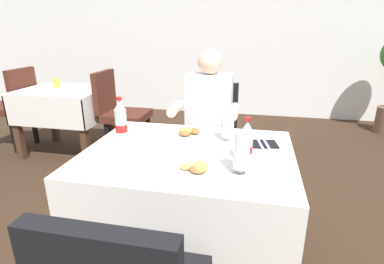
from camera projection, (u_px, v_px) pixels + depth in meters
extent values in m
cube|color=white|center=(238.00, 22.00, 4.79)|extent=(11.00, 0.12, 2.97)
cube|color=white|center=(188.00, 153.00, 1.71)|extent=(1.17, 0.92, 0.02)
cube|color=white|center=(167.00, 227.00, 1.35)|extent=(1.17, 0.02, 0.32)
cube|color=white|center=(202.00, 150.00, 2.18)|extent=(1.17, 0.02, 0.32)
cube|color=white|center=(98.00, 170.00, 1.88)|extent=(0.02, 0.92, 0.32)
cube|color=white|center=(291.00, 190.00, 1.65)|extent=(0.02, 0.92, 0.32)
cube|color=#472D1E|center=(74.00, 241.00, 1.57)|extent=(0.07, 0.07, 0.73)
cube|color=#472D1E|center=(133.00, 172.00, 2.31)|extent=(0.07, 0.07, 0.73)
cube|color=#472D1E|center=(274.00, 187.00, 2.10)|extent=(0.07, 0.07, 0.73)
cube|color=black|center=(208.00, 146.00, 2.50)|extent=(0.44, 0.44, 0.08)
cube|color=black|center=(213.00, 108.00, 2.64)|extent=(0.42, 0.06, 0.44)
cube|color=black|center=(184.00, 182.00, 2.46)|extent=(0.04, 0.04, 0.45)
cube|color=black|center=(226.00, 186.00, 2.39)|extent=(0.04, 0.04, 0.45)
cube|color=black|center=(193.00, 164.00, 2.77)|extent=(0.04, 0.04, 0.45)
cube|color=black|center=(230.00, 168.00, 2.71)|extent=(0.04, 0.04, 0.45)
cylinder|color=#282D42|center=(193.00, 185.00, 2.41)|extent=(0.10, 0.10, 0.45)
cylinder|color=#282D42|center=(213.00, 187.00, 2.38)|extent=(0.10, 0.10, 0.45)
cube|color=#282D42|center=(207.00, 145.00, 2.45)|extent=(0.34, 0.36, 0.12)
cube|color=silver|center=(209.00, 106.00, 2.43)|extent=(0.36, 0.20, 0.50)
sphere|color=beige|center=(210.00, 62.00, 2.31)|extent=(0.19, 0.19, 0.19)
cylinder|color=beige|center=(176.00, 108.00, 2.25)|extent=(0.07, 0.26, 0.07)
cylinder|color=beige|center=(234.00, 111.00, 2.16)|extent=(0.07, 0.26, 0.07)
cylinder|color=white|center=(193.00, 169.00, 1.48)|extent=(0.23, 0.23, 0.01)
ellipsoid|color=#99602D|center=(198.00, 169.00, 1.43)|extent=(0.11, 0.10, 0.03)
ellipsoid|color=gold|center=(186.00, 167.00, 1.46)|extent=(0.08, 0.08, 0.02)
ellipsoid|color=gold|center=(200.00, 167.00, 1.44)|extent=(0.10, 0.12, 0.04)
cylinder|color=white|center=(185.00, 135.00, 1.94)|extent=(0.25, 0.25, 0.01)
ellipsoid|color=#99602D|center=(185.00, 133.00, 1.91)|extent=(0.09, 0.10, 0.04)
ellipsoid|color=#99602D|center=(195.00, 131.00, 1.94)|extent=(0.09, 0.10, 0.04)
ellipsoid|color=gold|center=(185.00, 131.00, 1.92)|extent=(0.12, 0.12, 0.05)
cylinder|color=white|center=(240.00, 174.00, 1.44)|extent=(0.07, 0.07, 0.01)
cylinder|color=white|center=(240.00, 170.00, 1.43)|extent=(0.02, 0.02, 0.03)
cylinder|color=white|center=(242.00, 151.00, 1.40)|extent=(0.07, 0.07, 0.17)
cylinder|color=gold|center=(241.00, 156.00, 1.40)|extent=(0.07, 0.07, 0.12)
cylinder|color=white|center=(228.00, 141.00, 1.85)|extent=(0.07, 0.07, 0.01)
cylinder|color=white|center=(228.00, 138.00, 1.84)|extent=(0.02, 0.02, 0.03)
cylinder|color=white|center=(228.00, 123.00, 1.81)|extent=(0.07, 0.07, 0.16)
cylinder|color=#C68928|center=(228.00, 128.00, 1.82)|extent=(0.06, 0.06, 0.11)
cylinder|color=silver|center=(246.00, 148.00, 1.53)|extent=(0.06, 0.06, 0.17)
cylinder|color=red|center=(246.00, 149.00, 1.53)|extent=(0.06, 0.06, 0.04)
cone|color=silver|center=(247.00, 126.00, 1.49)|extent=(0.06, 0.06, 0.05)
cylinder|color=red|center=(248.00, 119.00, 1.48)|extent=(0.03, 0.03, 0.02)
cylinder|color=silver|center=(121.00, 126.00, 1.80)|extent=(0.07, 0.07, 0.21)
cylinder|color=red|center=(121.00, 128.00, 1.80)|extent=(0.07, 0.07, 0.05)
cone|color=silver|center=(120.00, 105.00, 1.75)|extent=(0.06, 0.06, 0.05)
cylinder|color=red|center=(119.00, 98.00, 1.74)|extent=(0.03, 0.03, 0.02)
cube|color=black|center=(263.00, 144.00, 1.80)|extent=(0.19, 0.16, 0.01)
cube|color=silver|center=(260.00, 143.00, 1.80)|extent=(0.05, 0.19, 0.01)
cube|color=silver|center=(266.00, 143.00, 1.80)|extent=(0.05, 0.19, 0.01)
cube|color=white|center=(62.00, 90.00, 3.40)|extent=(0.93, 0.74, 0.02)
cube|color=white|center=(44.00, 113.00, 3.12)|extent=(0.93, 0.02, 0.32)
cube|color=white|center=(82.00, 98.00, 3.79)|extent=(0.93, 0.02, 0.32)
cube|color=white|center=(30.00, 103.00, 3.54)|extent=(0.02, 0.74, 0.32)
cube|color=white|center=(101.00, 107.00, 3.37)|extent=(0.02, 0.74, 0.32)
cube|color=#472D1E|center=(17.00, 128.00, 3.32)|extent=(0.07, 0.07, 0.73)
cube|color=#472D1E|center=(84.00, 133.00, 3.16)|extent=(0.07, 0.07, 0.73)
cube|color=#472D1E|center=(53.00, 113.00, 3.89)|extent=(0.07, 0.07, 0.73)
cube|color=#472D1E|center=(111.00, 117.00, 3.73)|extent=(0.07, 0.07, 0.73)
cube|color=#4C2319|center=(8.00, 108.00, 3.63)|extent=(0.44, 0.44, 0.08)
cube|color=#4C2319|center=(22.00, 88.00, 3.50)|extent=(0.06, 0.42, 0.44)
cube|color=black|center=(11.00, 124.00, 3.91)|extent=(0.04, 0.04, 0.45)
cube|color=black|center=(34.00, 126.00, 3.84)|extent=(0.04, 0.04, 0.45)
cube|color=black|center=(14.00, 135.00, 3.53)|extent=(0.04, 0.04, 0.45)
cube|color=#4C2319|center=(127.00, 116.00, 3.33)|extent=(0.44, 0.44, 0.08)
cube|color=#4C2319|center=(104.00, 91.00, 3.30)|extent=(0.06, 0.42, 0.44)
cube|color=black|center=(138.00, 145.00, 3.23)|extent=(0.04, 0.04, 0.45)
cube|color=black|center=(148.00, 134.00, 3.55)|extent=(0.04, 0.04, 0.45)
cube|color=black|center=(108.00, 142.00, 3.30)|extent=(0.04, 0.04, 0.45)
cube|color=black|center=(121.00, 132.00, 3.61)|extent=(0.04, 0.04, 0.45)
cylinder|color=gold|center=(57.00, 83.00, 3.48)|extent=(0.06, 0.06, 0.11)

